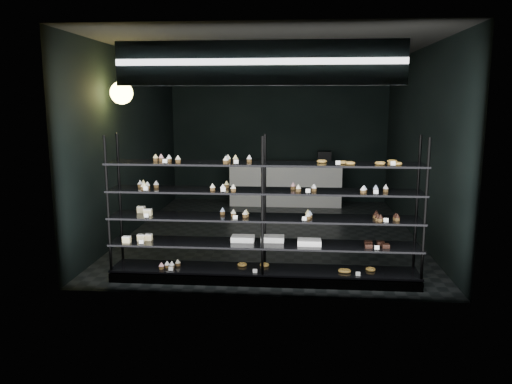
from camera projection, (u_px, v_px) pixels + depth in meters
room at (272, 144)px, 8.68m from camera, size 5.01×6.01×3.20m
display_shelf at (262, 234)px, 6.45m from camera, size 4.00×0.50×1.91m
signage at (259, 63)px, 5.61m from camera, size 3.30×0.05×0.50m
pendant_lamp at (121, 93)px, 7.47m from camera, size 0.34×0.34×0.90m
service_counter at (286, 183)px, 11.31m from camera, size 2.59×0.65×1.23m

